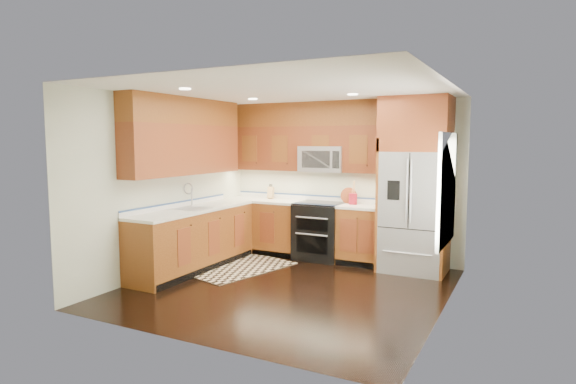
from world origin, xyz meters
The scene contains 16 objects.
ground centered at (0.00, 0.00, 0.00)m, with size 4.00×4.00×0.00m, color black.
wall_back centered at (0.00, 2.00, 1.30)m, with size 4.00×0.02×2.60m, color silver.
wall_left centered at (-2.00, 0.00, 1.30)m, with size 0.02×4.00×2.60m, color silver.
wall_right centered at (2.00, 0.00, 1.30)m, with size 0.02×4.00×2.60m, color silver.
window centered at (1.98, 0.20, 1.40)m, with size 0.04×1.10×1.30m.
base_cabinets centered at (-1.23, 0.90, 0.45)m, with size 2.85×3.00×0.90m.
countertop centered at (-1.09, 1.01, 0.92)m, with size 2.86×3.01×0.04m.
upper_cabinets centered at (-1.15, 1.09, 2.02)m, with size 2.85×3.00×1.15m.
range centered at (-0.25, 1.67, 0.47)m, with size 0.76×0.67×0.95m.
microwave centered at (-0.25, 1.80, 1.66)m, with size 0.76×0.40×0.42m.
refrigerator centered at (1.30, 1.63, 1.30)m, with size 0.98×0.75×2.60m.
sink_faucet centered at (-1.73, 0.23, 0.99)m, with size 0.54×0.44×0.37m.
rug centered at (-1.12, 0.57, 0.01)m, with size 0.97×1.62×0.01m, color black.
knife_block centered at (-1.27, 1.84, 1.05)m, with size 0.12×0.15×0.26m.
utensil_crock centered at (0.30, 1.74, 1.07)m, with size 0.16×0.16×0.38m.
cutting_board centered at (0.19, 1.83, 0.95)m, with size 0.27×0.27×0.02m, color brown.
Camera 1 is at (2.86, -5.57, 1.95)m, focal length 30.00 mm.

